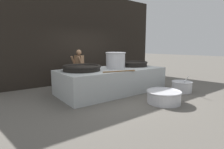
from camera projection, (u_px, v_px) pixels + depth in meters
name	position (u px, v px, depth m)	size (l,w,h in m)	color
ground_plane	(112.00, 91.00, 6.26)	(60.00, 60.00, 0.00)	#666059
back_wall	(81.00, 38.00, 7.80)	(8.12, 0.24, 3.97)	black
hearth_platform	(112.00, 80.00, 6.20)	(3.72, 1.74, 0.82)	#B2B7B7
giant_wok_near	(82.00, 68.00, 5.59)	(1.22, 1.22, 0.18)	black
giant_wok_far	(133.00, 64.00, 6.92)	(1.13, 1.13, 0.19)	black
stock_pot	(116.00, 60.00, 6.09)	(0.71, 0.71, 0.58)	#B7B7BC
stirring_paddle	(121.00, 71.00, 5.37)	(1.06, 0.31, 0.04)	brown
cook	(79.00, 67.00, 6.86)	(0.40, 0.58, 1.48)	#8C6647
prep_bowl_vegetables	(182.00, 86.00, 6.17)	(0.72, 0.79, 0.66)	silver
prep_bowl_meat	(164.00, 96.00, 4.95)	(0.97, 0.97, 0.36)	silver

